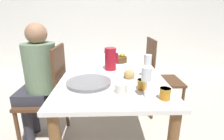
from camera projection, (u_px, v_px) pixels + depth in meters
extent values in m
plane|color=beige|center=(111.00, 128.00, 2.00)|extent=(20.00, 20.00, 0.00)
cube|color=white|center=(108.00, 12.00, 3.97)|extent=(10.00, 0.06, 2.60)
cube|color=white|center=(111.00, 68.00, 1.79)|extent=(0.86, 1.72, 0.03)
cylinder|color=brown|center=(85.00, 76.00, 2.65)|extent=(0.07, 0.07, 0.69)
cylinder|color=brown|center=(134.00, 76.00, 2.67)|extent=(0.07, 0.07, 0.69)
cylinder|color=#51331E|center=(18.00, 131.00, 1.61)|extent=(0.04, 0.04, 0.41)
cylinder|color=#51331E|center=(34.00, 110.00, 1.97)|extent=(0.04, 0.04, 0.41)
cylinder|color=#51331E|center=(58.00, 130.00, 1.63)|extent=(0.04, 0.04, 0.41)
cylinder|color=#51331E|center=(67.00, 110.00, 1.98)|extent=(0.04, 0.04, 0.41)
cube|color=#51331E|center=(42.00, 100.00, 1.73)|extent=(0.42, 0.42, 0.03)
cube|color=#51331E|center=(60.00, 74.00, 1.65)|extent=(0.03, 0.39, 0.52)
cylinder|color=#51331E|center=(171.00, 91.00, 2.48)|extent=(0.04, 0.04, 0.41)
cylinder|color=#51331E|center=(182.00, 103.00, 2.13)|extent=(0.04, 0.04, 0.41)
cylinder|color=#51331E|center=(146.00, 91.00, 2.47)|extent=(0.04, 0.04, 0.41)
cylinder|color=#51331E|center=(152.00, 104.00, 2.12)|extent=(0.04, 0.04, 0.41)
cube|color=#51331E|center=(164.00, 81.00, 2.23)|extent=(0.42, 0.42, 0.03)
cube|color=#51331E|center=(150.00, 60.00, 2.14)|extent=(0.03, 0.39, 0.52)
cylinder|color=#33333D|center=(28.00, 122.00, 1.72)|extent=(0.09, 0.09, 0.44)
cylinder|color=#33333D|center=(34.00, 114.00, 1.88)|extent=(0.09, 0.09, 0.44)
cube|color=#33333D|center=(35.00, 94.00, 1.72)|extent=(0.30, 0.34, 0.11)
cylinder|color=slate|center=(41.00, 68.00, 1.64)|extent=(0.30, 0.30, 0.46)
sphere|color=#A37556|center=(36.00, 33.00, 1.55)|extent=(0.19, 0.19, 0.19)
cylinder|color=#A37556|center=(37.00, 51.00, 1.80)|extent=(0.25, 0.06, 0.20)
cylinder|color=#A31423|center=(110.00, 59.00, 1.67)|extent=(0.11, 0.11, 0.21)
cube|color=#A31423|center=(117.00, 58.00, 1.67)|extent=(0.02, 0.02, 0.10)
cone|color=#A31423|center=(106.00, 50.00, 1.64)|extent=(0.04, 0.04, 0.04)
cylinder|color=white|center=(147.00, 77.00, 1.50)|extent=(0.06, 0.06, 0.00)
cylinder|color=white|center=(147.00, 70.00, 1.48)|extent=(0.01, 0.01, 0.11)
cylinder|color=white|center=(148.00, 60.00, 1.45)|extent=(0.06, 0.06, 0.08)
cylinder|color=white|center=(145.00, 97.00, 1.13)|extent=(0.06, 0.06, 0.00)
cylinder|color=white|center=(146.00, 89.00, 1.11)|extent=(0.01, 0.01, 0.11)
cylinder|color=white|center=(146.00, 74.00, 1.08)|extent=(0.06, 0.06, 0.08)
cylinder|color=red|center=(146.00, 77.00, 1.09)|extent=(0.05, 0.05, 0.05)
cylinder|color=silver|center=(121.00, 93.00, 1.18)|extent=(0.13, 0.13, 0.01)
cylinder|color=silver|center=(121.00, 88.00, 1.17)|extent=(0.08, 0.08, 0.06)
cube|color=silver|center=(128.00, 88.00, 1.17)|extent=(0.01, 0.01, 0.03)
cylinder|color=gray|center=(89.00, 84.00, 1.33)|extent=(0.33, 0.33, 0.02)
cylinder|color=gray|center=(89.00, 82.00, 1.33)|extent=(0.34, 0.34, 0.01)
cylinder|color=silver|center=(129.00, 79.00, 1.44)|extent=(0.19, 0.19, 0.01)
sphere|color=tan|center=(129.00, 75.00, 1.43)|extent=(0.09, 0.09, 0.09)
cylinder|color=#C67A1E|center=(165.00, 94.00, 1.09)|extent=(0.07, 0.07, 0.07)
cylinder|color=gold|center=(165.00, 89.00, 1.08)|extent=(0.07, 0.07, 0.01)
cylinder|color=#C67A1E|center=(142.00, 85.00, 1.24)|extent=(0.07, 0.07, 0.07)
cylinder|color=gold|center=(142.00, 80.00, 1.23)|extent=(0.07, 0.07, 0.01)
cylinder|color=brown|center=(119.00, 59.00, 1.97)|extent=(0.18, 0.18, 0.06)
sphere|color=gold|center=(122.00, 55.00, 1.95)|extent=(0.06, 0.06, 0.06)
sphere|color=gold|center=(115.00, 55.00, 1.94)|extent=(0.06, 0.06, 0.06)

